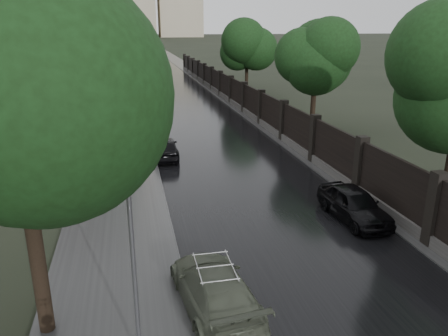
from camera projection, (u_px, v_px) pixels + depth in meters
road at (137, 44)px, 185.99m from camera, size 8.00×420.00×0.02m
sidewalk_left at (123, 44)px, 184.75m from camera, size 4.00×420.00×0.16m
verge_right at (150, 43)px, 187.10m from camera, size 3.00×420.00×0.08m
fence_right at (239, 98)px, 39.93m from camera, size 0.45×75.72×2.70m
tree_left_near at (9, 70)px, 8.83m from camera, size 5.44×5.44×9.16m
tree_left_far at (90, 53)px, 34.18m from camera, size 4.25×4.25×7.39m
tree_right_b at (316, 61)px, 30.00m from camera, size 4.08×4.08×7.01m
tree_right_c at (247, 49)px, 46.71m from camera, size 4.08×4.08×7.01m
lamp_post at (133, 259)px, 9.05m from camera, size 0.25×0.12×5.11m
traffic_light at (142, 97)px, 31.17m from camera, size 0.16×0.32×4.00m
brick_building at (11, 1)px, 51.09m from camera, size 24.00×18.00×20.00m
volga_sedan at (215, 289)px, 11.59m from camera, size 2.21×4.48×1.25m
hatchback_left at (165, 148)px, 25.00m from camera, size 1.55×3.71×1.26m
car_right_near at (354, 204)px, 17.03m from camera, size 1.77×3.91×1.30m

